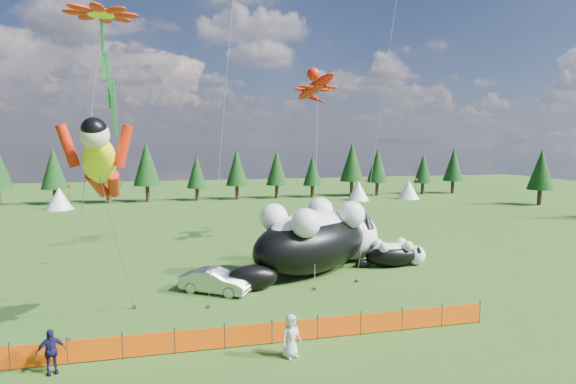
% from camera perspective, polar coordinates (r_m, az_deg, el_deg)
% --- Properties ---
extents(ground, '(160.00, 160.00, 0.00)m').
position_cam_1_polar(ground, '(22.71, -6.09, -15.71)').
color(ground, '#143609').
rests_on(ground, ground).
extents(safety_fence, '(22.06, 0.06, 1.10)m').
position_cam_1_polar(safety_fence, '(19.78, -5.02, -17.60)').
color(safety_fence, '#262626').
rests_on(safety_fence, ground).
extents(tree_line, '(90.00, 4.00, 8.00)m').
position_cam_1_polar(tree_line, '(66.10, -10.77, 2.40)').
color(tree_line, black).
rests_on(tree_line, ground).
extents(festival_tents, '(50.00, 3.20, 2.80)m').
position_cam_1_polar(festival_tents, '(62.77, -0.46, -0.08)').
color(festival_tents, white).
rests_on(festival_tents, ground).
extents(cat_large, '(11.52, 8.86, 4.63)m').
position_cam_1_polar(cat_large, '(29.87, 3.82, -5.85)').
color(cat_large, black).
rests_on(cat_large, ground).
extents(cat_small, '(5.07, 1.89, 1.83)m').
position_cam_1_polar(cat_small, '(32.04, 13.41, -7.60)').
color(cat_small, black).
rests_on(cat_small, ground).
extents(car, '(4.20, 3.32, 1.34)m').
position_cam_1_polar(car, '(26.27, -9.21, -11.10)').
color(car, '#AFB0B4').
rests_on(car, ground).
extents(spectator_c, '(1.13, 0.89, 1.71)m').
position_cam_1_polar(spectator_c, '(19.59, -27.92, -17.47)').
color(spectator_c, '#17153B').
rests_on(spectator_c, ground).
extents(spectator_e, '(1.00, 0.85, 1.74)m').
position_cam_1_polar(spectator_e, '(18.69, 0.39, -17.82)').
color(spectator_e, beige).
rests_on(spectator_e, ground).
extents(superhero_kite, '(4.77, 6.06, 10.05)m').
position_cam_1_polar(superhero_kite, '(20.31, -22.82, 3.55)').
color(superhero_kite, '#FFFA0D').
rests_on(superhero_kite, ground).
extents(gecko_kite, '(5.99, 14.62, 17.01)m').
position_cam_1_polar(gecko_kite, '(36.74, 3.51, 13.18)').
color(gecko_kite, red).
rests_on(gecko_kite, ground).
extents(flower_kite, '(3.79, 3.79, 14.25)m').
position_cam_1_polar(flower_kite, '(22.23, -22.63, 19.74)').
color(flower_kite, red).
rests_on(flower_kite, ground).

